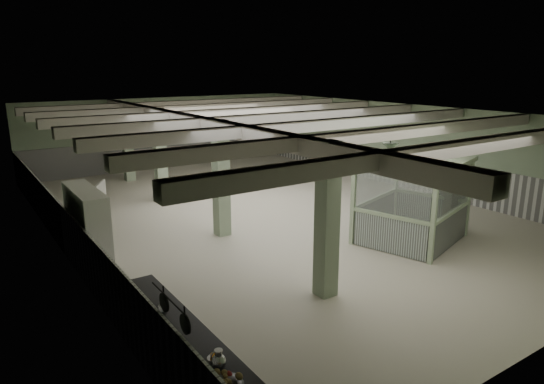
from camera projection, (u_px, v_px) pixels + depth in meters
floor at (271, 213)px, 17.44m from camera, size 20.00×20.00×0.00m
ceiling at (271, 113)px, 16.53m from camera, size 14.00×20.00×0.02m
wall_back at (163, 133)px, 25.01m from camera, size 14.00×0.02×3.60m
wall_left at (58, 193)px, 13.20m from camera, size 0.02×20.00×3.60m
wall_right at (406, 146)px, 20.78m from camera, size 0.02×20.00×3.60m
wainscot_left at (63, 229)px, 13.48m from camera, size 0.05×19.90×1.50m
wainscot_right at (404, 170)px, 21.03m from camera, size 0.05×19.90×1.50m
wainscot_back at (164, 153)px, 25.25m from camera, size 13.90×0.05×1.50m
girder at (205, 124)px, 15.24m from camera, size 0.45×19.90×0.40m
beam_a at (462, 148)px, 10.56m from camera, size 13.90×0.35×0.32m
beam_b at (378, 135)px, 12.57m from camera, size 13.90×0.35×0.32m
beam_c at (317, 125)px, 14.57m from camera, size 13.90×0.35×0.32m
beam_d at (271, 118)px, 16.58m from camera, size 13.90×0.35×0.32m
beam_e at (234, 112)px, 18.59m from camera, size 13.90×0.35×0.32m
beam_f at (205, 108)px, 20.59m from camera, size 13.90×0.35×0.32m
beam_g at (181, 104)px, 22.60m from camera, size 13.90×0.35×0.32m
column_a at (327, 221)px, 10.82m from camera, size 0.42×0.42×3.60m
column_b at (221, 179)px, 14.83m from camera, size 0.42×0.42×3.60m
column_c at (160, 155)px, 18.84m from camera, size 0.42×0.42×3.60m
column_d at (127, 142)px, 22.05m from camera, size 0.42×0.42×3.60m
hook_rail at (167, 297)px, 7.13m from camera, size 0.02×1.20×0.02m
pendant_front at (390, 147)px, 12.93m from camera, size 0.44×0.44×0.22m
pendant_mid at (274, 126)px, 17.35m from camera, size 0.44×0.44×0.22m
pendant_back at (211, 115)px, 21.36m from camera, size 0.44×0.44×0.22m
prep_counter at (180, 353)px, 8.17m from camera, size 0.82×4.69×0.91m
pitcher_near at (219, 360)px, 6.95m from camera, size 0.25×0.28×0.32m
pitcher_far at (163, 309)px, 8.47m from camera, size 0.20×0.22×0.26m
veg_colander at (227, 381)px, 6.57m from camera, size 0.58×0.58×0.22m
orange_bowl at (214, 360)px, 7.15m from camera, size 0.25×0.25×0.08m
skillet_near at (185, 324)px, 6.81m from camera, size 0.04×0.30×0.30m
skillet_far at (164, 302)px, 7.44m from camera, size 0.04×0.30×0.30m
walkin_cooler at (89, 231)px, 12.34m from camera, size 0.98×2.37×2.17m
guard_booth at (413, 185)px, 14.39m from camera, size 3.77×3.45×2.52m
filing_cabinet at (450, 209)px, 15.44m from camera, size 0.64×0.78×1.47m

